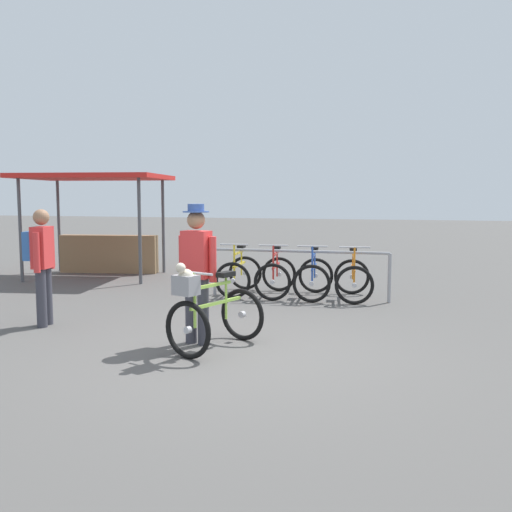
# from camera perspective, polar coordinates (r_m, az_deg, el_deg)

# --- Properties ---
(ground_plane) EXTENTS (80.00, 80.00, 0.00)m
(ground_plane) POSITION_cam_1_polar(r_m,az_deg,el_deg) (6.59, -2.16, -9.94)
(ground_plane) COLOR #514F4C
(bike_rack_rail) EXTENTS (3.21, 0.13, 0.88)m
(bike_rack_rail) POSITION_cam_1_polar(r_m,az_deg,el_deg) (10.04, 4.33, -0.57)
(bike_rack_rail) COLOR #99999E
(bike_rack_rail) RESTS_ON ground
(racked_bike_yellow) EXTENTS (0.75, 1.15, 0.97)m
(racked_bike_yellow) POSITION_cam_1_polar(r_m,az_deg,el_deg) (10.51, -1.71, -1.89)
(racked_bike_yellow) COLOR black
(racked_bike_yellow) RESTS_ON ground
(racked_bike_red) EXTENTS (0.79, 1.17, 0.97)m
(racked_bike_red) POSITION_cam_1_polar(r_m,az_deg,el_deg) (10.34, 2.02, -2.02)
(racked_bike_red) COLOR black
(racked_bike_red) RESTS_ON ground
(racked_bike_blue) EXTENTS (0.77, 1.16, 0.97)m
(racked_bike_blue) POSITION_cam_1_polar(r_m,az_deg,el_deg) (10.21, 5.85, -2.15)
(racked_bike_blue) COLOR black
(racked_bike_blue) RESTS_ON ground
(racked_bike_orange) EXTENTS (0.82, 1.17, 0.97)m
(racked_bike_orange) POSITION_cam_1_polar(r_m,az_deg,el_deg) (10.13, 9.77, -2.27)
(racked_bike_orange) COLOR black
(racked_bike_orange) RESTS_ON ground
(featured_bicycle) EXTENTS (0.98, 1.26, 1.09)m
(featured_bicycle) POSITION_cam_1_polar(r_m,az_deg,el_deg) (6.65, -4.69, -5.51)
(featured_bicycle) COLOR black
(featured_bicycle) RESTS_ON ground
(person_with_featured_bike) EXTENTS (0.52, 0.32, 1.72)m
(person_with_featured_bike) POSITION_cam_1_polar(r_m,az_deg,el_deg) (6.93, -6.01, -1.18)
(person_with_featured_bike) COLOR #383842
(person_with_featured_bike) RESTS_ON ground
(pedestrian_with_backpack) EXTENTS (0.38, 0.52, 1.64)m
(pedestrian_with_backpack) POSITION_cam_1_polar(r_m,az_deg,el_deg) (8.41, -20.85, -0.34)
(pedestrian_with_backpack) COLOR #383842
(pedestrian_with_backpack) RESTS_ON ground
(market_stall) EXTENTS (3.45, 2.80, 2.30)m
(market_stall) POSITION_cam_1_polar(r_m,az_deg,el_deg) (13.50, -15.35, 4.03)
(market_stall) COLOR #4C4C51
(market_stall) RESTS_ON ground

